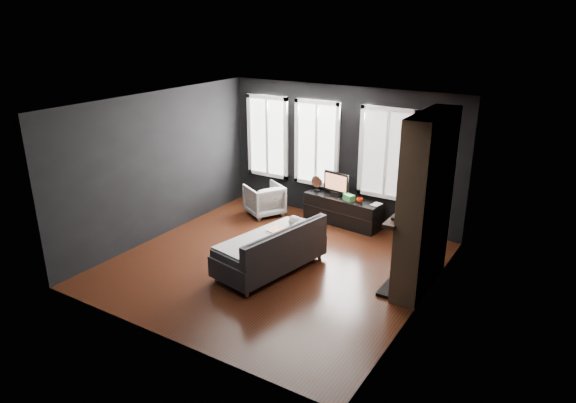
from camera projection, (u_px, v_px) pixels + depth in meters
The scene contains 18 objects.
floor at pixel (274, 264), 8.68m from camera, with size 5.00×5.00×0.00m, color black.
ceiling at pixel (272, 104), 7.75m from camera, with size 5.00×5.00×0.00m, color white.
wall_back at pixel (342, 154), 10.21m from camera, with size 5.00×0.02×2.70m, color black.
wall_left at pixel (160, 165), 9.45m from camera, with size 0.02×5.00×2.70m, color black.
wall_right at pixel (426, 219), 6.98m from camera, with size 0.02×5.00×2.70m, color black.
windows at pixel (322, 100), 10.04m from camera, with size 4.00×0.16×1.76m, color white, non-canonical shape.
fireplace at pixel (425, 203), 7.56m from camera, with size 0.70×1.62×2.70m, color #93724C, non-canonical shape.
sofa at pixel (270, 247), 8.36m from camera, with size 0.95×1.90×0.82m, color #262729, non-canonical shape.
stripe_pillow at pixel (299, 231), 8.49m from camera, with size 0.08×0.32×0.32m, color gray.
armchair at pixel (264, 198), 10.72m from camera, with size 0.69×0.65×0.71m, color silver.
media_console at pixel (343, 210), 10.27m from camera, with size 1.61×0.50×0.55m, color black, non-canonical shape.
monitor at pixel (337, 182), 10.23m from camera, with size 0.60×0.13×0.53m, color black, non-canonical shape.
desk_fan at pixel (317, 183), 10.48m from camera, with size 0.24×0.24×0.34m, color #A8A8A8, non-canonical shape.
mug at pixel (360, 199), 9.87m from camera, with size 0.12×0.10×0.12m, color red.
book at pixel (373, 199), 9.79m from camera, with size 0.16×0.02×0.22m, color #B8B08F.
storage_box at pixel (349, 197), 9.99m from camera, with size 0.22×0.14×0.12m, color #367A3D.
mantel_vase at pixel (419, 193), 8.05m from camera, with size 0.20×0.21×0.20m, color gold.
mantel_clock at pixel (395, 218), 7.27m from camera, with size 0.13×0.13×0.04m, color black.
Camera 1 is at (4.30, -6.49, 3.98)m, focal length 32.00 mm.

